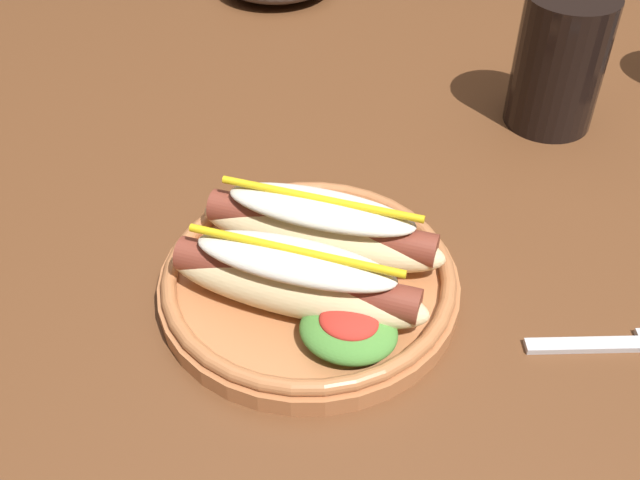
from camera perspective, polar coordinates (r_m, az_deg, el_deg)
The scene contains 4 objects.
dining_table at distance 0.76m, azimuth 6.81°, elevation -0.87°, with size 1.34×1.07×0.74m.
hot_dog_plate at distance 0.57m, azimuth -0.74°, elevation -2.33°, with size 0.23×0.23×0.08m.
fork at distance 0.60m, azimuth 21.97°, elevation -7.38°, with size 0.12×0.06×0.00m.
extra_cup at distance 0.79m, azimuth 17.76°, elevation 12.81°, with size 0.09×0.09×0.13m, color black.
Camera 1 is at (0.07, -0.55, 1.17)m, focal length 42.03 mm.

